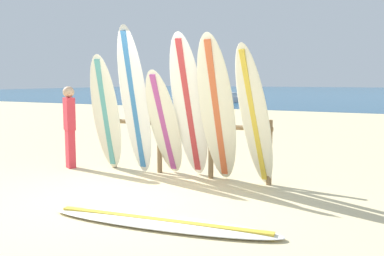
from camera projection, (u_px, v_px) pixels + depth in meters
The scene contains 12 objects.
ground_plane at pixel (120, 197), 6.05m from camera, with size 120.00×120.00×0.00m, color beige.
ocean_water at pixel (372, 92), 57.59m from camera, with size 120.00×80.00×0.01m, color navy.
surfboard_rack at pixel (184, 138), 7.37m from camera, with size 3.18×0.09×1.06m.
surfboard_leaning_far_left at pixel (106, 113), 7.70m from camera, with size 0.62×0.68×2.15m.
surfboard_leaning_left at pixel (134, 102), 7.33m from camera, with size 0.60×0.66×2.62m.
surfboard_leaning_center_left at pixel (164, 124), 7.23m from camera, with size 0.57×0.88×1.87m.
surfboard_leaning_center at pixel (189, 108), 6.95m from camera, with size 0.65×1.07×2.44m.
surfboard_leaning_center_right at pixel (217, 112), 6.58m from camera, with size 0.67×1.16×2.39m.
surfboard_leaning_right at pixel (255, 118), 6.35m from camera, with size 0.65×0.99×2.23m.
surfboard_lying_on_sand at pixel (160, 222), 4.88m from camera, with size 2.93×0.83×0.08m.
beachgoer_standing at pixel (70, 123), 7.98m from camera, with size 0.30×0.26×1.57m.
small_boat_offshore at pixel (231, 99), 32.27m from camera, with size 1.00×3.06×0.71m.
Camera 1 is at (3.58, -4.81, 1.69)m, focal length 39.11 mm.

